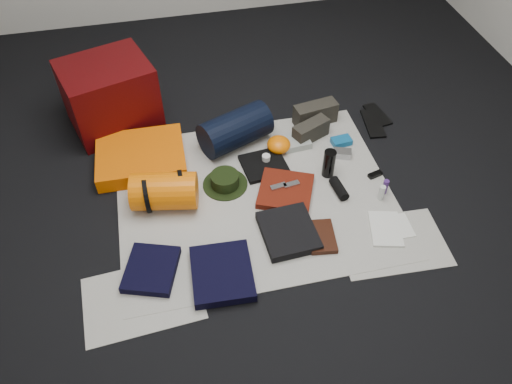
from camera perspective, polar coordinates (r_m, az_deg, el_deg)
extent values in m
cube|color=black|center=(2.96, -0.05, -0.60)|extent=(4.50, 4.50, 0.02)
cube|color=beige|center=(2.95, -0.05, -0.43)|extent=(1.60, 1.30, 0.01)
cube|color=beige|center=(2.60, -12.82, -11.76)|extent=(0.61, 0.44, 0.00)
cube|color=beige|center=(2.83, 15.24, -5.63)|extent=(0.60, 0.43, 0.00)
cube|color=#440506|center=(3.44, -16.35, 10.54)|extent=(0.65, 0.59, 0.45)
cube|color=#EC6202|center=(3.19, -13.01, 3.94)|extent=(0.55, 0.45, 0.10)
cylinder|color=#E56403|center=(2.87, -10.41, 0.09)|extent=(0.40, 0.28, 0.22)
cylinder|color=black|center=(2.88, -12.37, -0.23)|extent=(0.02, 0.22, 0.22)
cylinder|color=black|center=(2.87, -8.44, 0.41)|extent=(0.03, 0.22, 0.22)
cylinder|color=black|center=(3.20, -2.39, 7.16)|extent=(0.50, 0.39, 0.23)
cylinder|color=black|center=(3.01, -3.54, 0.88)|extent=(0.33, 0.33, 0.01)
cylinder|color=black|center=(2.98, -3.58, 1.43)|extent=(0.17, 0.17, 0.07)
cube|color=#2D2A23|center=(3.29, 6.28, 6.98)|extent=(0.27, 0.19, 0.12)
cube|color=#2D2A23|center=(3.42, 6.80, 8.88)|extent=(0.30, 0.15, 0.15)
cube|color=black|center=(3.52, 13.21, 7.63)|extent=(0.14, 0.30, 0.02)
cube|color=black|center=(3.60, 13.71, 8.60)|extent=(0.13, 0.26, 0.01)
cube|color=black|center=(2.66, -11.88, -8.65)|extent=(0.33, 0.36, 0.05)
cube|color=black|center=(2.59, -3.90, -9.26)|extent=(0.33, 0.37, 0.05)
cube|color=black|center=(2.75, 3.72, -4.54)|extent=(0.30, 0.34, 0.05)
cube|color=black|center=(3.11, 0.93, 3.10)|extent=(0.29, 0.28, 0.03)
cube|color=#5B1609|center=(2.95, 3.40, 0.12)|extent=(0.40, 0.40, 0.04)
ellipsoid|color=#E56403|center=(3.20, 2.62, 5.42)|extent=(0.20, 0.20, 0.10)
cube|color=gray|center=(3.26, 4.55, 5.68)|extent=(0.19, 0.15, 0.04)
cylinder|color=black|center=(3.04, 8.33, 3.25)|extent=(0.09, 0.09, 0.19)
cylinder|color=black|center=(2.99, 9.47, 0.40)|extent=(0.08, 0.16, 0.06)
cube|color=#AAABAF|center=(3.22, 9.83, 4.35)|extent=(0.13, 0.10, 0.04)
cube|color=#0D5486|center=(3.31, 9.73, 5.74)|extent=(0.13, 0.09, 0.04)
cylinder|color=#422068|center=(3.03, 14.55, 0.59)|extent=(0.04, 0.04, 0.10)
cylinder|color=silver|center=(2.98, 14.16, -0.10)|extent=(0.04, 0.04, 0.10)
cube|color=black|center=(2.76, 7.49, -5.08)|extent=(0.17, 0.24, 0.03)
cube|color=silver|center=(2.87, 14.60, -4.08)|extent=(0.22, 0.28, 0.01)
cube|color=silver|center=(2.91, 16.03, -3.77)|extent=(0.14, 0.18, 0.01)
cube|color=black|center=(3.14, 13.45, 1.95)|extent=(0.10, 0.06, 0.02)
cube|color=#AAABAF|center=(2.62, -12.13, -10.63)|extent=(0.08, 0.08, 0.01)
cylinder|color=silver|center=(3.11, 1.17, 3.94)|extent=(0.05, 0.05, 0.04)
cube|color=#AAABAF|center=(2.94, 2.57, 0.64)|extent=(0.10, 0.05, 0.01)
cube|color=#AAABAF|center=(2.95, 4.07, 0.88)|extent=(0.10, 0.05, 0.01)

